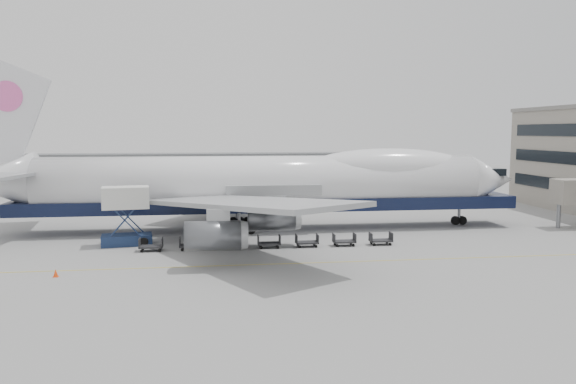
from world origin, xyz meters
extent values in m
plane|color=gray|center=(0.00, 0.00, 0.00)|extent=(260.00, 260.00, 0.00)
cube|color=gold|center=(0.00, -6.00, 0.01)|extent=(60.00, 0.15, 0.01)
cylinder|color=slate|center=(36.00, 8.00, 1.50)|extent=(0.50, 0.50, 3.00)
cube|color=slate|center=(-10.00, 70.00, 3.50)|extent=(110.00, 8.00, 7.00)
cylinder|color=white|center=(0.00, 12.00, 5.70)|extent=(52.00, 6.40, 6.40)
cube|color=black|center=(1.00, 12.00, 3.14)|extent=(60.00, 5.76, 1.50)
cone|color=white|center=(29.00, 12.00, 5.70)|extent=(6.00, 6.40, 6.40)
ellipsoid|color=white|center=(15.60, 12.00, 7.46)|extent=(20.67, 5.78, 4.56)
cube|color=white|center=(-29.00, 12.00, 13.20)|extent=(10.52, 0.50, 13.56)
cylinder|color=pink|center=(-28.50, 12.00, 15.70)|extent=(3.40, 0.30, 3.40)
cube|color=#9EA0A3|center=(-3.00, -2.28, 5.10)|extent=(20.35, 26.74, 2.26)
cube|color=#9EA0A3|center=(-3.00, 26.28, 5.10)|extent=(20.35, 26.74, 2.26)
cylinder|color=#595B60|center=(-6.00, 31.00, 2.90)|extent=(4.80, 2.60, 2.60)
cylinder|color=#595B60|center=(0.00, 22.00, 2.90)|extent=(4.80, 2.60, 2.60)
cylinder|color=#595B60|center=(0.00, 2.00, 2.90)|extent=(4.80, 2.60, 2.60)
cylinder|color=#595B60|center=(-6.00, -7.00, 2.90)|extent=(4.80, 2.60, 2.60)
cylinder|color=slate|center=(25.00, 12.00, 1.25)|extent=(0.36, 0.36, 2.50)
cylinder|color=black|center=(25.00, 12.00, 0.55)|extent=(1.10, 0.45, 1.10)
cylinder|color=slate|center=(-3.00, 9.00, 1.25)|extent=(0.36, 0.36, 2.50)
cylinder|color=black|center=(-3.00, 9.00, 0.55)|extent=(1.10, 0.45, 1.10)
cylinder|color=slate|center=(-3.00, 15.00, 1.25)|extent=(0.36, 0.36, 2.50)
cylinder|color=black|center=(-3.00, 15.00, 0.55)|extent=(1.10, 0.45, 1.10)
cube|color=#19294D|center=(-14.92, 4.50, 0.56)|extent=(5.38, 3.11, 1.12)
cube|color=silver|center=(-14.92, 4.50, 5.00)|extent=(5.01, 3.26, 2.24)
cube|color=#19294D|center=(-14.92, 3.38, 2.80)|extent=(3.62, 0.61, 4.02)
cube|color=#19294D|center=(-14.92, 5.62, 2.80)|extent=(3.62, 0.61, 4.02)
cube|color=slate|center=(-14.92, 6.13, 5.00)|extent=(2.59, 1.54, 0.15)
cylinder|color=black|center=(-16.75, 3.48, 0.46)|extent=(0.92, 0.36, 0.92)
cylinder|color=black|center=(-16.75, 5.52, 0.46)|extent=(0.92, 0.36, 0.92)
cylinder|color=black|center=(-13.08, 3.48, 0.46)|extent=(0.92, 0.36, 0.92)
cylinder|color=black|center=(-13.08, 5.52, 0.46)|extent=(0.92, 0.36, 0.92)
cone|color=#F9410D|center=(-18.75, -8.02, 0.32)|extent=(0.41, 0.41, 0.64)
cube|color=#F9410D|center=(-18.75, -8.02, 0.02)|extent=(0.43, 0.43, 0.03)
cube|color=#2D2D30|center=(-12.09, 1.08, 0.45)|extent=(2.30, 1.35, 0.18)
cube|color=#2D2D30|center=(-13.19, 1.08, 0.85)|extent=(0.08, 1.35, 0.90)
cube|color=#2D2D30|center=(-10.99, 1.08, 0.85)|extent=(0.08, 1.35, 0.90)
cylinder|color=black|center=(-12.94, 0.53, 0.15)|extent=(0.30, 0.12, 0.30)
cylinder|color=black|center=(-12.94, 1.63, 0.15)|extent=(0.30, 0.12, 0.30)
cylinder|color=black|center=(-11.24, 0.53, 0.15)|extent=(0.30, 0.12, 0.30)
cylinder|color=black|center=(-11.24, 1.63, 0.15)|extent=(0.30, 0.12, 0.30)
cube|color=#2D2D30|center=(-8.18, 1.08, 0.45)|extent=(2.30, 1.35, 0.18)
cube|color=#2D2D30|center=(-9.28, 1.08, 0.85)|extent=(0.08, 1.35, 0.90)
cube|color=#2D2D30|center=(-7.08, 1.08, 0.85)|extent=(0.08, 1.35, 0.90)
cylinder|color=black|center=(-9.03, 0.53, 0.15)|extent=(0.30, 0.12, 0.30)
cylinder|color=black|center=(-9.03, 1.63, 0.15)|extent=(0.30, 0.12, 0.30)
cylinder|color=black|center=(-7.33, 0.53, 0.15)|extent=(0.30, 0.12, 0.30)
cylinder|color=black|center=(-7.33, 1.63, 0.15)|extent=(0.30, 0.12, 0.30)
cube|color=#2D2D30|center=(-4.26, 1.08, 0.45)|extent=(2.30, 1.35, 0.18)
cube|color=#2D2D30|center=(-5.36, 1.08, 0.85)|extent=(0.08, 1.35, 0.90)
cube|color=#2D2D30|center=(-3.16, 1.08, 0.85)|extent=(0.08, 1.35, 0.90)
cylinder|color=black|center=(-5.11, 0.53, 0.15)|extent=(0.30, 0.12, 0.30)
cylinder|color=black|center=(-5.11, 1.63, 0.15)|extent=(0.30, 0.12, 0.30)
cylinder|color=black|center=(-3.41, 0.53, 0.15)|extent=(0.30, 0.12, 0.30)
cylinder|color=black|center=(-3.41, 1.63, 0.15)|extent=(0.30, 0.12, 0.30)
cube|color=#2D2D30|center=(-0.34, 1.08, 0.45)|extent=(2.30, 1.35, 0.18)
cube|color=#2D2D30|center=(-1.44, 1.08, 0.85)|extent=(0.08, 1.35, 0.90)
cube|color=#2D2D30|center=(0.76, 1.08, 0.85)|extent=(0.08, 1.35, 0.90)
cylinder|color=black|center=(-1.19, 0.53, 0.15)|extent=(0.30, 0.12, 0.30)
cylinder|color=black|center=(-1.19, 1.63, 0.15)|extent=(0.30, 0.12, 0.30)
cylinder|color=black|center=(0.51, 0.53, 0.15)|extent=(0.30, 0.12, 0.30)
cylinder|color=black|center=(0.51, 1.63, 0.15)|extent=(0.30, 0.12, 0.30)
cube|color=#2D2D30|center=(3.58, 1.08, 0.45)|extent=(2.30, 1.35, 0.18)
cube|color=#2D2D30|center=(2.48, 1.08, 0.85)|extent=(0.08, 1.35, 0.90)
cube|color=#2D2D30|center=(4.68, 1.08, 0.85)|extent=(0.08, 1.35, 0.90)
cylinder|color=black|center=(2.73, 0.53, 0.15)|extent=(0.30, 0.12, 0.30)
cylinder|color=black|center=(2.73, 1.63, 0.15)|extent=(0.30, 0.12, 0.30)
cylinder|color=black|center=(4.43, 0.53, 0.15)|extent=(0.30, 0.12, 0.30)
cylinder|color=black|center=(4.43, 1.63, 0.15)|extent=(0.30, 0.12, 0.30)
cube|color=#2D2D30|center=(7.50, 1.08, 0.45)|extent=(2.30, 1.35, 0.18)
cube|color=#2D2D30|center=(6.40, 1.08, 0.85)|extent=(0.08, 1.35, 0.90)
cube|color=#2D2D30|center=(8.60, 1.08, 0.85)|extent=(0.08, 1.35, 0.90)
cylinder|color=black|center=(6.65, 0.53, 0.15)|extent=(0.30, 0.12, 0.30)
cylinder|color=black|center=(6.65, 1.63, 0.15)|extent=(0.30, 0.12, 0.30)
cylinder|color=black|center=(8.35, 0.53, 0.15)|extent=(0.30, 0.12, 0.30)
cylinder|color=black|center=(8.35, 1.63, 0.15)|extent=(0.30, 0.12, 0.30)
cube|color=#2D2D30|center=(11.42, 1.08, 0.45)|extent=(2.30, 1.35, 0.18)
cube|color=#2D2D30|center=(10.32, 1.08, 0.85)|extent=(0.08, 1.35, 0.90)
cube|color=#2D2D30|center=(12.52, 1.08, 0.85)|extent=(0.08, 1.35, 0.90)
cylinder|color=black|center=(10.57, 0.53, 0.15)|extent=(0.30, 0.12, 0.30)
cylinder|color=black|center=(10.57, 1.63, 0.15)|extent=(0.30, 0.12, 0.30)
cylinder|color=black|center=(12.27, 0.53, 0.15)|extent=(0.30, 0.12, 0.30)
cylinder|color=black|center=(12.27, 1.63, 0.15)|extent=(0.30, 0.12, 0.30)
camera|label=1|loc=(-5.89, -54.90, 11.85)|focal=35.00mm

